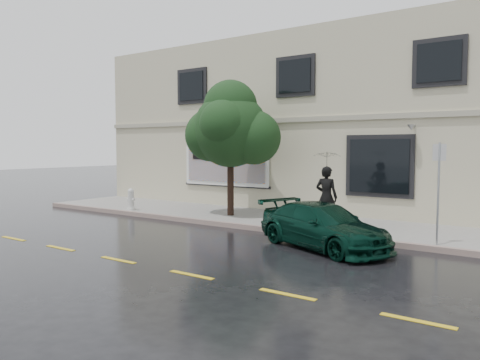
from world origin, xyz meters
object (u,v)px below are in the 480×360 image
Objects in this scene: car at (323,226)px; street_tree at (230,130)px; fire_hydrant at (131,200)px; pedestrian at (326,197)px.

street_tree is at bearing 84.71° from car.
fire_hydrant is at bearing 103.48° from car.
street_tree reaches higher than car.
car reaches higher than fire_hydrant.
pedestrian is 7.92m from fire_hydrant.
fire_hydrant is at bearing 3.55° from pedestrian.
pedestrian is at bearing 45.18° from car.
car is 2.31m from pedestrian.
fire_hydrant is (-8.73, 1.45, -0.01)m from car.
fire_hydrant is (-7.88, -0.64, -0.52)m from pedestrian.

